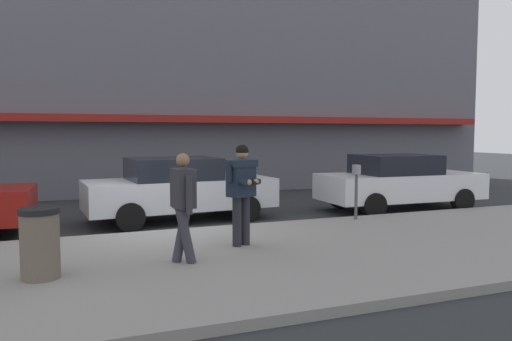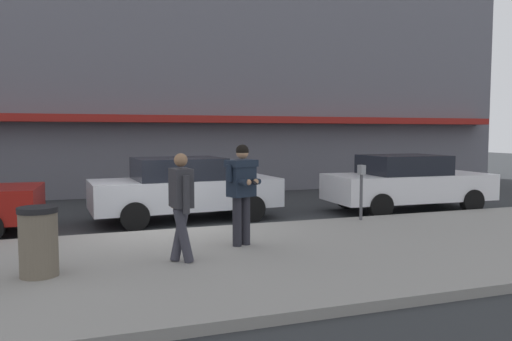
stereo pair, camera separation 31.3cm
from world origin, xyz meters
The scene contains 10 objects.
ground_plane centered at (0.00, 0.00, 0.00)m, with size 80.00×80.00×0.00m, color #2B2D30.
sidewalk centered at (1.00, -2.85, 0.07)m, with size 32.00×5.30×0.14m, color gray.
curb_paint_line centered at (1.00, 0.05, 0.00)m, with size 28.00×0.12×0.01m, color silver.
storefront_facade centered at (1.00, 8.49, 5.54)m, with size 28.00×4.70×11.10m.
parked_sedan_mid centered at (0.70, 1.51, 0.79)m, with size 4.62×2.17×1.54m.
parked_sedan_far centered at (6.74, 0.90, 0.79)m, with size 4.55×2.03×1.54m.
man_texting_on_phone centered at (1.00, -2.16, 1.25)m, with size 0.61×0.65×1.81m.
pedestrian_with_bag centered at (-0.22, -2.89, 1.11)m, with size 0.36×0.72×1.70m.
parking_meter centered at (4.38, -0.60, 0.97)m, with size 0.12×0.18×1.27m.
trash_bin centered at (-2.26, -3.02, 0.63)m, with size 0.55×0.55×0.98m.
Camera 2 is at (-1.67, -10.52, 2.16)m, focal length 35.00 mm.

